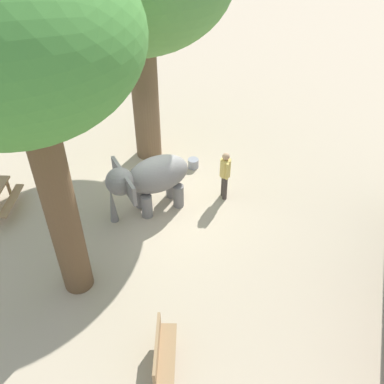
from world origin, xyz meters
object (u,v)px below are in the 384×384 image
elephant (150,179)px  person_handler (225,172)px  feed_bucket (193,163)px  shade_tree_secondary (19,48)px  wooden_bench (163,353)px

elephant → person_handler: bearing=166.3°
elephant → feed_bucket: 2.61m
shade_tree_secondary → feed_bucket: size_ratio=21.50×
wooden_bench → elephant: bearing=-172.5°
shade_tree_secondary → feed_bucket: shade_tree_secondary is taller
feed_bucket → elephant: bearing=-10.7°
wooden_bench → shade_tree_secondary: bearing=-133.9°
elephant → wooden_bench: size_ratio=1.62×
person_handler → feed_bucket: 1.98m
feed_bucket → person_handler: bearing=51.3°
wooden_bench → feed_bucket: size_ratio=4.04×
person_handler → shade_tree_secondary: (4.49, -2.41, 5.04)m
person_handler → wooden_bench: 5.81m
feed_bucket → shade_tree_secondary: bearing=-9.9°
wooden_bench → feed_bucket: bearing=175.5°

